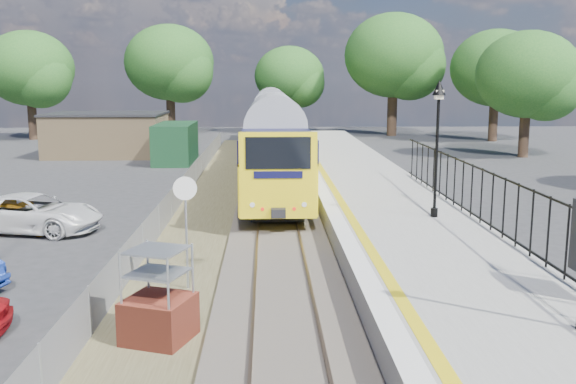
{
  "coord_description": "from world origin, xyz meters",
  "views": [
    {
      "loc": [
        -0.39,
        -15.18,
        5.52
      ],
      "look_at": [
        0.28,
        4.78,
        2.0
      ],
      "focal_mm": 40.0,
      "sensor_mm": 36.0,
      "label": 1
    }
  ],
  "objects_px": {
    "victorian_lamp_north": "(438,117)",
    "speed_sign": "(186,213)",
    "train": "(272,128)",
    "car_white": "(33,213)",
    "brick_plinth": "(158,297)",
    "car_yellow": "(19,216)"
  },
  "relations": [
    {
      "from": "victorian_lamp_north",
      "to": "speed_sign",
      "type": "relative_size",
      "value": 1.5
    },
    {
      "from": "train",
      "to": "car_white",
      "type": "bearing_deg",
      "value": -115.13
    },
    {
      "from": "brick_plinth",
      "to": "car_yellow",
      "type": "bearing_deg",
      "value": 123.29
    },
    {
      "from": "victorian_lamp_north",
      "to": "car_white",
      "type": "distance_m",
      "value": 14.83
    },
    {
      "from": "train",
      "to": "car_white",
      "type": "distance_m",
      "value": 21.13
    },
    {
      "from": "victorian_lamp_north",
      "to": "speed_sign",
      "type": "bearing_deg",
      "value": -148.19
    },
    {
      "from": "car_yellow",
      "to": "car_white",
      "type": "bearing_deg",
      "value": -93.87
    },
    {
      "from": "victorian_lamp_north",
      "to": "train",
      "type": "height_order",
      "value": "victorian_lamp_north"
    },
    {
      "from": "brick_plinth",
      "to": "train",
      "type": "bearing_deg",
      "value": 84.75
    },
    {
      "from": "car_white",
      "to": "car_yellow",
      "type": "bearing_deg",
      "value": 84.97
    },
    {
      "from": "victorian_lamp_north",
      "to": "brick_plinth",
      "type": "height_order",
      "value": "victorian_lamp_north"
    },
    {
      "from": "car_yellow",
      "to": "car_white",
      "type": "height_order",
      "value": "car_white"
    },
    {
      "from": "car_white",
      "to": "train",
      "type": "bearing_deg",
      "value": -13.47
    },
    {
      "from": "victorian_lamp_north",
      "to": "car_yellow",
      "type": "bearing_deg",
      "value": 171.68
    },
    {
      "from": "train",
      "to": "car_white",
      "type": "xyz_separation_m",
      "value": [
        -8.95,
        -19.07,
        -1.64
      ]
    },
    {
      "from": "victorian_lamp_north",
      "to": "car_yellow",
      "type": "xyz_separation_m",
      "value": [
        -14.8,
        2.16,
        -3.74
      ]
    },
    {
      "from": "train",
      "to": "victorian_lamp_north",
      "type": "bearing_deg",
      "value": -75.88
    },
    {
      "from": "brick_plinth",
      "to": "speed_sign",
      "type": "bearing_deg",
      "value": 86.74
    },
    {
      "from": "car_yellow",
      "to": "brick_plinth",
      "type": "bearing_deg",
      "value": -133.88
    },
    {
      "from": "brick_plinth",
      "to": "speed_sign",
      "type": "xyz_separation_m",
      "value": [
        0.19,
        3.37,
        1.12
      ]
    },
    {
      "from": "victorian_lamp_north",
      "to": "brick_plinth",
      "type": "xyz_separation_m",
      "value": [
        -7.99,
        -8.21,
        -3.3
      ]
    },
    {
      "from": "car_yellow",
      "to": "train",
      "type": "bearing_deg",
      "value": -13.86
    }
  ]
}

